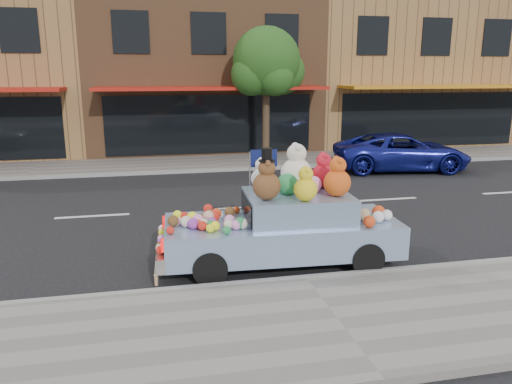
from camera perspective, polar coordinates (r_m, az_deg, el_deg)
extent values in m
plane|color=black|center=(13.34, -0.87, -1.77)|extent=(120.00, 120.00, 0.00)
cube|color=gray|center=(7.47, 9.24, -14.40)|extent=(60.00, 3.00, 0.12)
cube|color=gray|center=(19.59, -4.59, 3.36)|extent=(60.00, 3.00, 0.12)
cube|color=gray|center=(8.74, 5.65, -9.92)|extent=(60.00, 0.12, 0.13)
cube|color=gray|center=(18.13, -3.96, 2.55)|extent=(60.00, 0.12, 0.13)
cube|color=black|center=(21.13, -25.48, 16.34)|extent=(1.40, 0.06, 1.60)
cube|color=brown|center=(24.74, -6.49, 13.47)|extent=(10.00, 8.00, 7.00)
cube|color=black|center=(20.85, -5.21, 7.70)|extent=(8.50, 0.06, 2.40)
cube|color=#B21B10|center=(19.88, -4.99, 11.75)|extent=(9.00, 1.80, 0.12)
cube|color=black|center=(20.65, -14.12, 17.31)|extent=(1.40, 0.06, 1.60)
cube|color=black|center=(20.79, -5.43, 17.61)|extent=(1.40, 0.06, 1.60)
cube|color=black|center=(21.36, 2.97, 17.55)|extent=(1.40, 0.06, 1.60)
cube|color=olive|center=(27.60, 15.22, 13.11)|extent=(10.00, 8.00, 7.00)
cube|color=black|center=(24.19, 19.25, 7.82)|extent=(8.50, 0.06, 2.40)
cube|color=orange|center=(23.35, 20.67, 11.22)|extent=(9.00, 1.80, 0.12)
cube|color=black|center=(22.72, 13.21, 16.99)|extent=(1.40, 0.06, 1.60)
cube|color=black|center=(24.13, 19.95, 16.34)|extent=(1.40, 0.06, 1.60)
cube|color=black|center=(25.81, 25.83, 15.59)|extent=(1.40, 0.06, 1.60)
cylinder|color=#38281C|center=(19.73, 1.14, 8.00)|extent=(0.28, 0.28, 3.20)
sphere|color=#234814|center=(19.64, 1.17, 14.75)|extent=(2.60, 2.60, 2.60)
sphere|color=#234814|center=(20.10, 2.97, 13.57)|extent=(1.80, 1.80, 1.80)
sphere|color=#234814|center=(19.31, -0.47, 13.28)|extent=(1.60, 1.60, 1.60)
sphere|color=#234814|center=(19.10, 2.19, 12.97)|extent=(1.40, 1.40, 1.40)
sphere|color=#234814|center=(20.15, -0.09, 13.87)|extent=(1.60, 1.60, 1.60)
imported|color=navy|center=(19.00, 16.31, 4.41)|extent=(5.14, 2.96, 1.35)
cylinder|color=black|center=(9.17, 12.59, -7.44)|extent=(0.61, 0.23, 0.60)
cylinder|color=black|center=(10.55, 9.49, -4.48)|extent=(0.61, 0.23, 0.60)
cylinder|color=black|center=(8.58, -5.29, -8.67)|extent=(0.61, 0.23, 0.60)
cylinder|color=black|center=(10.04, -5.91, -5.31)|extent=(0.61, 0.23, 0.60)
cube|color=#89A4CC|center=(9.40, 2.92, -4.98)|extent=(4.38, 1.92, 0.60)
cube|color=#89A4CC|center=(9.30, 4.77, -1.66)|extent=(1.98, 1.60, 0.50)
cube|color=silver|center=(9.27, -10.74, -6.47)|extent=(0.25, 1.79, 0.26)
cube|color=red|center=(8.52, -10.60, -6.00)|extent=(0.07, 0.28, 0.16)
cube|color=red|center=(9.81, -10.44, -3.35)|extent=(0.07, 0.28, 0.16)
cube|color=black|center=(9.13, -1.04, -1.92)|extent=(0.11, 1.30, 0.40)
sphere|color=#5A3519|center=(8.72, 1.23, 0.70)|extent=(0.49, 0.49, 0.49)
sphere|color=#5A3519|center=(8.65, 1.24, 2.75)|extent=(0.31, 0.31, 0.31)
sphere|color=#5A3519|center=(8.53, 1.41, 3.27)|extent=(0.12, 0.12, 0.12)
sphere|color=#5A3519|center=(8.74, 1.08, 3.52)|extent=(0.12, 0.12, 0.12)
cylinder|color=black|center=(8.63, 1.24, 3.60)|extent=(0.29, 0.29, 0.02)
cylinder|color=black|center=(8.61, 1.25, 4.32)|extent=(0.18, 0.18, 0.22)
sphere|color=#F3E1C1|center=(9.52, 4.62, 2.11)|extent=(0.60, 0.60, 0.60)
sphere|color=#F3E1C1|center=(9.45, 4.67, 4.41)|extent=(0.37, 0.37, 0.37)
sphere|color=#F3E1C1|center=(9.31, 4.91, 5.02)|extent=(0.14, 0.14, 0.14)
sphere|color=#F3E1C1|center=(9.55, 4.46, 5.26)|extent=(0.14, 0.14, 0.14)
sphere|color=#C54912|center=(9.08, 9.27, 1.05)|extent=(0.49, 0.49, 0.49)
sphere|color=#C54912|center=(9.02, 9.34, 3.02)|extent=(0.31, 0.31, 0.31)
sphere|color=#C54912|center=(8.90, 9.62, 3.52)|extent=(0.12, 0.12, 0.12)
sphere|color=#C54912|center=(9.10, 9.12, 3.75)|extent=(0.12, 0.12, 0.12)
sphere|color=red|center=(9.72, 7.70, 1.87)|extent=(0.47, 0.47, 0.47)
sphere|color=red|center=(9.67, 7.76, 3.62)|extent=(0.29, 0.29, 0.29)
sphere|color=red|center=(9.56, 7.98, 4.07)|extent=(0.11, 0.11, 0.11)
sphere|color=red|center=(9.74, 7.57, 4.27)|extent=(0.11, 0.11, 0.11)
sphere|color=white|center=(9.50, 0.66, 1.54)|extent=(0.41, 0.41, 0.41)
sphere|color=white|center=(9.45, 0.66, 3.12)|extent=(0.26, 0.26, 0.26)
sphere|color=white|center=(9.35, 0.78, 3.52)|extent=(0.10, 0.10, 0.10)
sphere|color=white|center=(9.52, 0.54, 3.71)|extent=(0.10, 0.10, 0.10)
sphere|color=yellow|center=(8.68, 5.69, 0.31)|extent=(0.42, 0.42, 0.42)
sphere|color=yellow|center=(8.62, 5.73, 2.04)|extent=(0.26, 0.26, 0.26)
sphere|color=yellow|center=(8.52, 5.93, 2.47)|extent=(0.10, 0.10, 0.10)
sphere|color=yellow|center=(8.69, 5.56, 2.70)|extent=(0.10, 0.10, 0.10)
sphere|color=#227E40|center=(9.15, 3.60, 0.88)|extent=(0.40, 0.40, 0.40)
sphere|color=pink|center=(9.33, 6.53, 0.87)|extent=(0.32, 0.32, 0.32)
sphere|color=purple|center=(8.82, -7.20, -3.60)|extent=(0.20, 0.20, 0.20)
sphere|color=#FDFE1C|center=(8.71, -4.68, -3.87)|extent=(0.17, 0.17, 0.17)
sphere|color=red|center=(9.73, -2.23, -2.06)|extent=(0.13, 0.13, 0.13)
sphere|color=#533517|center=(9.20, -6.14, -2.99)|extent=(0.15, 0.15, 0.15)
sphere|color=#A08258|center=(9.15, -6.73, -3.17)|extent=(0.14, 0.14, 0.14)
sphere|color=#533517|center=(9.03, -9.45, -3.28)|extent=(0.20, 0.20, 0.20)
sphere|color=red|center=(9.19, -4.78, -2.79)|extent=(0.21, 0.21, 0.21)
sphere|color=#533517|center=(9.48, -3.01, -2.28)|extent=(0.20, 0.20, 0.20)
sphere|color=white|center=(9.42, -4.15, -2.62)|extent=(0.13, 0.13, 0.13)
sphere|color=#227E40|center=(8.49, -3.35, -4.39)|extent=(0.15, 0.15, 0.15)
sphere|color=white|center=(9.22, -4.59, -2.92)|extent=(0.16, 0.16, 0.16)
sphere|color=#533517|center=(9.40, -5.32, -2.52)|extent=(0.18, 0.18, 0.18)
sphere|color=#FDFE1C|center=(8.61, -5.24, -4.15)|extent=(0.15, 0.15, 0.15)
sphere|color=#A08258|center=(8.66, -5.32, -4.10)|extent=(0.13, 0.13, 0.13)
sphere|color=#FDFE1C|center=(9.40, -8.97, -2.63)|extent=(0.18, 0.18, 0.18)
sphere|color=pink|center=(9.10, -8.68, -3.32)|extent=(0.14, 0.14, 0.14)
sphere|color=#227E40|center=(8.88, -5.23, -3.64)|extent=(0.14, 0.14, 0.14)
sphere|color=#227E40|center=(8.77, -1.78, -3.56)|extent=(0.21, 0.21, 0.21)
sphere|color=red|center=(9.38, -4.53, -2.48)|extent=(0.20, 0.20, 0.20)
sphere|color=red|center=(8.88, -6.57, -3.63)|extent=(0.15, 0.15, 0.15)
sphere|color=pink|center=(8.99, -6.68, -3.20)|extent=(0.21, 0.21, 0.21)
sphere|color=red|center=(8.61, -9.78, -4.34)|extent=(0.14, 0.14, 0.14)
sphere|color=red|center=(9.74, -5.50, -1.93)|extent=(0.19, 0.19, 0.19)
sphere|color=#FDFE1C|center=(9.16, -7.26, -2.91)|extent=(0.22, 0.22, 0.22)
sphere|color=purple|center=(8.94, -5.06, -3.43)|extent=(0.16, 0.16, 0.16)
sphere|color=pink|center=(8.97, -3.04, -3.23)|extent=(0.20, 0.20, 0.20)
sphere|color=red|center=(9.39, -8.23, -2.72)|extent=(0.15, 0.15, 0.15)
sphere|color=beige|center=(8.76, -1.55, -3.63)|extent=(0.20, 0.20, 0.20)
sphere|color=beige|center=(8.77, -3.18, -3.72)|extent=(0.17, 0.17, 0.17)
sphere|color=beige|center=(8.95, -8.00, -3.36)|extent=(0.21, 0.21, 0.21)
sphere|color=beige|center=(8.90, -5.99, -3.55)|extent=(0.16, 0.16, 0.16)
sphere|color=pink|center=(8.73, -2.27, -3.79)|extent=(0.17, 0.17, 0.17)
sphere|color=red|center=(8.74, -6.14, -3.86)|extent=(0.17, 0.17, 0.17)
sphere|color=#D8A88C|center=(9.14, -5.43, -2.80)|extent=(0.22, 0.22, 0.22)
sphere|color=#FDFE1C|center=(9.60, -10.73, -4.55)|extent=(0.12, 0.12, 0.12)
sphere|color=purple|center=(9.11, -10.81, -5.55)|extent=(0.13, 0.13, 0.13)
sphere|color=beige|center=(9.80, -10.70, -4.11)|extent=(0.14, 0.14, 0.14)
sphere|color=red|center=(8.65, -10.89, -6.52)|extent=(0.15, 0.15, 0.15)
sphere|color=pink|center=(9.25, -10.78, -5.22)|extent=(0.13, 0.13, 0.13)
sphere|color=#533517|center=(8.76, -10.87, -6.17)|extent=(0.17, 0.17, 0.17)
sphere|color=beige|center=(8.71, -10.88, -6.33)|extent=(0.16, 0.16, 0.16)
sphere|color=white|center=(9.14, -10.80, -5.49)|extent=(0.13, 0.13, 0.13)
sphere|color=red|center=(9.06, 12.82, -3.32)|extent=(0.22, 0.22, 0.22)
sphere|color=white|center=(9.38, 13.77, -2.78)|extent=(0.22, 0.22, 0.22)
sphere|color=red|center=(9.67, 13.83, -2.22)|extent=(0.25, 0.25, 0.25)
sphere|color=white|center=(9.58, 14.73, -2.56)|extent=(0.20, 0.20, 0.20)
sphere|color=#A08258|center=(9.43, 12.26, -2.54)|extent=(0.24, 0.24, 0.24)
sphere|color=red|center=(9.51, 11.62, -2.48)|extent=(0.20, 0.20, 0.20)
cylinder|color=#997A54|center=(8.57, -11.34, -9.91)|extent=(0.06, 0.06, 0.17)
sphere|color=#997A54|center=(8.53, -11.37, -9.33)|extent=(0.07, 0.07, 0.07)
cylinder|color=#997A54|center=(8.68, -11.31, -9.59)|extent=(0.06, 0.06, 0.17)
sphere|color=#997A54|center=(8.64, -11.34, -9.01)|extent=(0.07, 0.07, 0.07)
cylinder|color=#997A54|center=(8.79, -11.29, -9.28)|extent=(0.06, 0.06, 0.17)
sphere|color=#997A54|center=(8.75, -11.32, -8.71)|extent=(0.07, 0.07, 0.07)
cylinder|color=#997A54|center=(8.90, -11.26, -8.98)|extent=(0.06, 0.06, 0.17)
sphere|color=#997A54|center=(8.87, -11.29, -8.41)|extent=(0.07, 0.07, 0.07)
cylinder|color=#997A54|center=(9.01, -11.24, -8.69)|extent=(0.06, 0.06, 0.17)
sphere|color=#997A54|center=(8.98, -11.27, -8.12)|extent=(0.07, 0.07, 0.07)
cylinder|color=#997A54|center=(9.13, -11.21, -8.40)|extent=(0.06, 0.06, 0.17)
sphere|color=#997A54|center=(9.09, -11.24, -7.84)|extent=(0.07, 0.07, 0.07)
cylinder|color=#997A54|center=(9.24, -11.19, -8.12)|extent=(0.06, 0.06, 0.17)
sphere|color=#997A54|center=(9.20, -11.22, -7.57)|extent=(0.07, 0.07, 0.07)
cylinder|color=#997A54|center=(9.35, -11.17, -7.84)|extent=(0.06, 0.06, 0.17)
sphere|color=#997A54|center=(9.32, -11.19, -7.30)|extent=(0.07, 0.07, 0.07)
cylinder|color=#997A54|center=(9.46, -11.15, -7.58)|extent=(0.06, 0.06, 0.17)
sphere|color=#997A54|center=(9.43, -11.17, -7.04)|extent=(0.07, 0.07, 0.07)
cylinder|color=#997A54|center=(9.58, -11.12, -7.31)|extent=(0.06, 0.06, 0.17)
sphere|color=#997A54|center=(9.54, -11.15, -6.78)|extent=(0.07, 0.07, 0.07)
cylinder|color=#997A54|center=(9.69, -11.10, -7.06)|extent=(0.06, 0.06, 0.17)
sphere|color=#997A54|center=(9.66, -11.13, -6.53)|extent=(0.07, 0.07, 0.07)
cylinder|color=#997A54|center=(9.81, -11.08, -6.81)|extent=(0.06, 0.06, 0.17)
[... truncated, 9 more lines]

